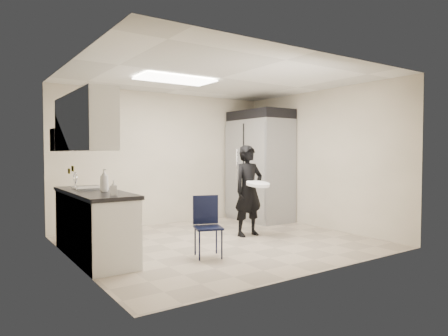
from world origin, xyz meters
TOP-DOWN VIEW (x-y plane):
  - floor at (0.00, 0.00)m, footprint 4.50×4.50m
  - ceiling at (0.00, 0.00)m, footprint 4.50×4.50m
  - back_wall at (0.00, 2.00)m, footprint 4.50×0.00m
  - left_wall at (-2.25, 0.00)m, footprint 0.00×4.00m
  - right_wall at (2.25, 0.00)m, footprint 0.00×4.00m
  - ceiling_panel at (-0.60, 0.40)m, footprint 1.20×0.60m
  - lower_counter at (-1.95, 0.20)m, footprint 0.60×1.90m
  - countertop at (-1.95, 0.20)m, footprint 0.64×1.95m
  - sink at (-1.93, 0.45)m, footprint 0.42×0.40m
  - faucet at (-2.13, 0.45)m, footprint 0.02×0.02m
  - upper_cabinets at (-2.08, 0.20)m, footprint 0.35×1.80m
  - towel_dispenser at (-2.14, 1.35)m, footprint 0.22×0.30m
  - notice_sticker_left at (-2.24, 0.10)m, footprint 0.00×0.12m
  - notice_sticker_right at (-2.24, 0.30)m, footprint 0.00×0.12m
  - commercial_fridge at (1.83, 1.27)m, footprint 0.80×1.35m
  - fridge_compressor at (1.83, 1.27)m, footprint 0.80×1.35m
  - folding_chair at (-0.66, -0.66)m, footprint 0.46×0.46m
  - man_tuxedo at (0.66, 0.14)m, footprint 0.57×0.38m
  - bucket_lid at (0.66, -0.11)m, footprint 0.39×0.39m
  - soap_bottle_a at (-1.88, -0.03)m, footprint 0.15×0.15m
  - soap_bottle_b at (-1.92, -0.51)m, footprint 0.10×0.10m

SIDE VIEW (x-z plane):
  - floor at x=0.00m, z-range 0.00..0.00m
  - folding_chair at x=-0.66m, z-range 0.00..0.81m
  - lower_counter at x=-1.95m, z-range 0.00..0.86m
  - man_tuxedo at x=0.66m, z-range 0.00..1.55m
  - sink at x=-1.93m, z-range 0.80..0.94m
  - countertop at x=-1.95m, z-range 0.86..0.91m
  - bucket_lid at x=0.66m, z-range 0.88..0.93m
  - soap_bottle_b at x=-1.92m, z-range 0.91..1.09m
  - faucet at x=-2.13m, z-range 0.90..1.14m
  - commercial_fridge at x=1.83m, z-range 0.00..2.10m
  - soap_bottle_a at x=-1.88m, z-range 0.91..1.21m
  - notice_sticker_right at x=-2.24m, z-range 1.15..1.21m
  - notice_sticker_left at x=-2.24m, z-range 1.19..1.25m
  - back_wall at x=0.00m, z-range -0.95..3.55m
  - left_wall at x=-2.25m, z-range -0.70..3.30m
  - right_wall at x=2.25m, z-range -0.70..3.30m
  - towel_dispenser at x=-2.14m, z-range 1.45..1.80m
  - upper_cabinets at x=-2.08m, z-range 1.45..2.20m
  - fridge_compressor at x=1.83m, z-range 2.10..2.30m
  - ceiling_panel at x=-0.60m, z-range 2.56..2.58m
  - ceiling at x=0.00m, z-range 2.60..2.60m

